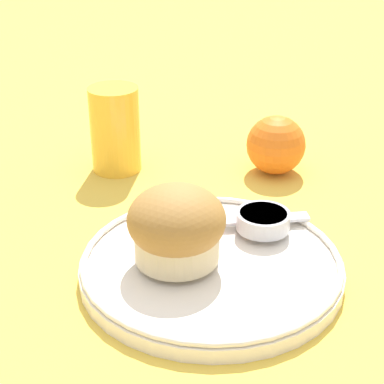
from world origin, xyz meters
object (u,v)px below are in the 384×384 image
Objects in this scene: butter_knife at (236,221)px; orange_fruit at (276,145)px; muffin at (177,226)px; juice_glass at (115,129)px.

orange_fruit reaches higher than butter_knife.
muffin is 0.84× the size of juice_glass.
juice_glass is (-0.18, 0.14, 0.03)m from butter_knife.
muffin is at bearing -58.73° from juice_glass.
muffin is 0.61× the size of butter_knife.
muffin is 1.23× the size of orange_fruit.
butter_knife is 0.17m from orange_fruit.
muffin is at bearing -104.93° from orange_fruit.
muffin is 0.26m from orange_fruit.
butter_knife is at bearing -97.41° from orange_fruit.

